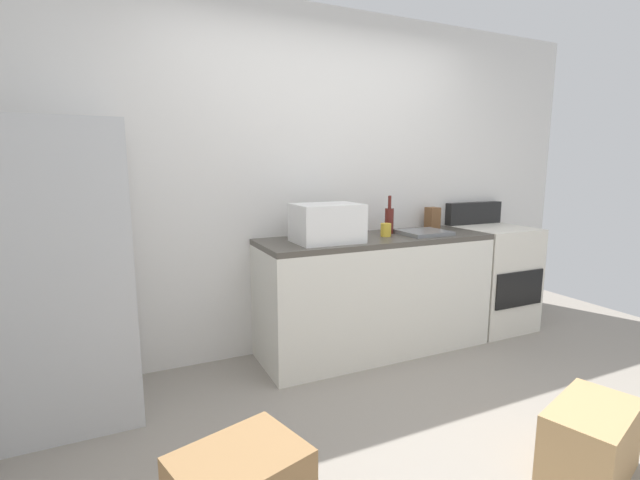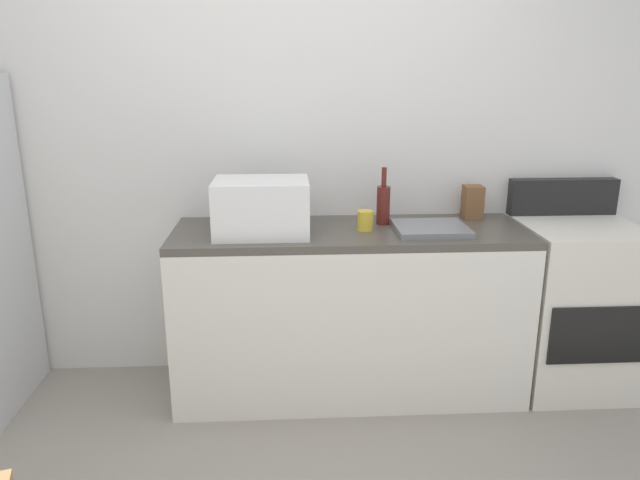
{
  "view_description": "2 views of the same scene",
  "coord_description": "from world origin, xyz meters",
  "px_view_note": "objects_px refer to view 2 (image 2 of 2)",
  "views": [
    {
      "loc": [
        -1.48,
        -1.62,
        1.43
      ],
      "look_at": [
        -0.35,
        0.8,
        0.98
      ],
      "focal_mm": 24.77,
      "sensor_mm": 36.0,
      "label": 1
    },
    {
      "loc": [
        -0.02,
        -1.69,
        1.68
      ],
      "look_at": [
        0.12,
        0.76,
        0.97
      ],
      "focal_mm": 33.19,
      "sensor_mm": 36.0,
      "label": 2
    }
  ],
  "objects_px": {
    "coffee_mug": "(365,221)",
    "knife_block": "(473,202)",
    "stove_oven": "(573,303)",
    "microwave": "(262,207)",
    "wine_bottle": "(383,204)"
  },
  "relations": [
    {
      "from": "coffee_mug",
      "to": "knife_block",
      "type": "bearing_deg",
      "value": 19.06
    },
    {
      "from": "stove_oven",
      "to": "coffee_mug",
      "type": "xyz_separation_m",
      "value": [
        -1.15,
        -0.03,
        0.48
      ]
    },
    {
      "from": "microwave",
      "to": "wine_bottle",
      "type": "height_order",
      "value": "wine_bottle"
    },
    {
      "from": "wine_bottle",
      "to": "knife_block",
      "type": "distance_m",
      "value": 0.51
    },
    {
      "from": "stove_oven",
      "to": "knife_block",
      "type": "bearing_deg",
      "value": 161.06
    },
    {
      "from": "stove_oven",
      "to": "coffee_mug",
      "type": "bearing_deg",
      "value": -178.55
    },
    {
      "from": "coffee_mug",
      "to": "wine_bottle",
      "type": "bearing_deg",
      "value": 47.8
    },
    {
      "from": "microwave",
      "to": "wine_bottle",
      "type": "bearing_deg",
      "value": 14.4
    },
    {
      "from": "microwave",
      "to": "knife_block",
      "type": "height_order",
      "value": "microwave"
    },
    {
      "from": "microwave",
      "to": "wine_bottle",
      "type": "distance_m",
      "value": 0.65
    },
    {
      "from": "coffee_mug",
      "to": "stove_oven",
      "type": "bearing_deg",
      "value": 1.45
    },
    {
      "from": "microwave",
      "to": "stove_oven",
      "type": "bearing_deg",
      "value": 2.38
    },
    {
      "from": "stove_oven",
      "to": "coffee_mug",
      "type": "height_order",
      "value": "stove_oven"
    },
    {
      "from": "knife_block",
      "to": "microwave",
      "type": "bearing_deg",
      "value": -167.43
    },
    {
      "from": "coffee_mug",
      "to": "microwave",
      "type": "bearing_deg",
      "value": -175.56
    }
  ]
}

